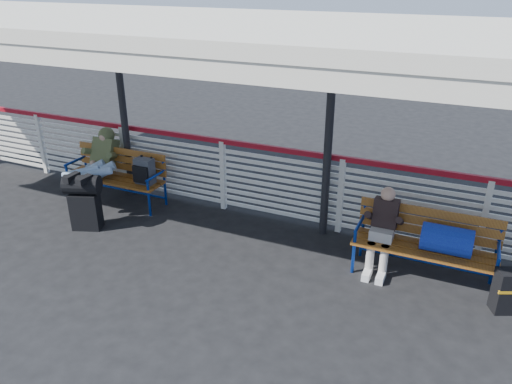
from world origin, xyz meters
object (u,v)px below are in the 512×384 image
at_px(luggage_stack, 84,200).
at_px(bench_left, 125,171).
at_px(traveler_man, 95,167).
at_px(bench_right, 437,239).
at_px(suitcase_side, 512,291).
at_px(companion_person, 382,230).

relative_size(luggage_stack, bench_left, 0.50).
xyz_separation_m(luggage_stack, traveler_man, (-0.35, 0.69, 0.24)).
bearing_deg(bench_right, traveler_man, -179.79).
bearing_deg(bench_left, luggage_stack, -88.70).
xyz_separation_m(traveler_man, suitcase_side, (6.36, -0.28, -0.45)).
distance_m(traveler_man, companion_person, 4.76).
relative_size(traveler_man, suitcase_side, 2.98).
height_order(bench_left, suitcase_side, bench_left).
relative_size(bench_right, suitcase_side, 3.28).
relative_size(companion_person, suitcase_side, 2.09).
distance_m(bench_left, companion_person, 4.45).
height_order(bench_right, suitcase_side, bench_right).
height_order(bench_right, traveler_man, traveler_man).
distance_m(bench_right, suitcase_side, 1.02).
height_order(luggage_stack, companion_person, companion_person).
xyz_separation_m(luggage_stack, companion_person, (4.42, 0.70, 0.11)).
relative_size(bench_left, suitcase_side, 3.28).
relative_size(bench_right, traveler_man, 1.10).
xyz_separation_m(luggage_stack, suitcase_side, (6.02, 0.41, -0.21)).
bearing_deg(suitcase_side, bench_left, 149.91).
bearing_deg(bench_left, companion_person, -4.28).
bearing_deg(luggage_stack, companion_person, -11.44).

